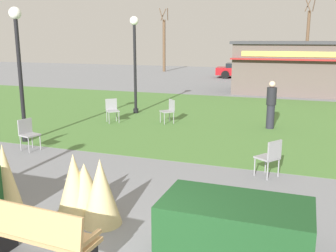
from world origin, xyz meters
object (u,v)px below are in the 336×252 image
Objects in this scene: cafe_chair_east at (112,108)px; lamppost_far at (135,53)px; tree_right_bg at (164,44)px; cafe_chair_west at (28,132)px; person_strolling at (271,105)px; park_bench at (39,234)px; lamppost_mid at (19,59)px; parked_car_west_slot at (242,70)px; cafe_chair_north at (270,155)px; cafe_chair_center at (169,109)px; food_kiosk at (330,68)px; tree_left_bg at (307,41)px.

lamppost_far is at bearing 87.87° from cafe_chair_east.
lamppost_far is 21.99m from tree_right_bg.
tree_right_bg is (-6.02, 27.19, 2.11)m from cafe_chair_west.
park_bench is at bearing 108.27° from person_strolling.
cafe_chair_west is (-0.54, -6.20, -2.02)m from lamppost_far.
parked_car_west_slot is (3.03, 22.46, -1.90)m from lamppost_mid.
lamppost_mid reaches higher than cafe_chair_north.
person_strolling reaches higher than cafe_chair_east.
cafe_chair_center is at bearing -34.46° from lamppost_far.
person_strolling is at bearing -10.31° from lamppost_far.
park_bench is 11.65m from lamppost_far.
cafe_chair_west is 5.45m from cafe_chair_center.
food_kiosk is 14.76m from tree_left_bg.
person_strolling is (5.80, 0.96, 0.33)m from cafe_chair_east.
lamppost_far is 6.54m from cafe_chair_west.
lamppost_far reaches higher than person_strolling.
lamppost_mid is 4.53× the size of cafe_chair_north.
tree_left_bg is at bearing 10.36° from tree_right_bg.
lamppost_far is at bearing 85.06° from cafe_chair_west.
cafe_chair_center is at bearing 99.03° from park_bench.
food_kiosk is 17.28m from cafe_chair_west.
cafe_chair_north is 30.08m from tree_right_bg.
food_kiosk reaches higher than parked_car_west_slot.
tree_right_bg is at bearing -30.12° from person_strolling.
tree_right_bg is (-8.31, 3.98, 2.00)m from parked_car_west_slot.
food_kiosk is 15.09m from cafe_chair_north.
cafe_chair_west is 27.92m from tree_right_bg.
person_strolling is 0.28× the size of tree_right_bg.
person_strolling is at bearing 39.49° from cafe_chair_west.
lamppost_mid is 1.00× the size of lamppost_far.
cafe_chair_center is 3.73m from person_strolling.
food_kiosk is at bearing 60.24° from cafe_chair_west.
food_kiosk is at bearing 56.82° from lamppost_mid.
park_bench is at bearing -67.91° from cafe_chair_east.
cafe_chair_center is at bearing -100.37° from tree_left_bg.
cafe_chair_north is at bearing 0.26° from cafe_chair_west.
tree_right_bg is (-5.28, 26.44, 0.09)m from lamppost_mid.
cafe_chair_north is at bearing -64.83° from tree_right_bg.
lamppost_far reaches higher than cafe_chair_east.
cafe_chair_east is at bearing -74.25° from tree_right_bg.
cafe_chair_center is at bearing -120.53° from food_kiosk.
tree_left_bg is (-1.46, 14.61, 1.46)m from food_kiosk.
tree_left_bg is (3.02, 34.29, 2.49)m from park_bench.
cafe_chair_east is at bearing 70.79° from lamppost_mid.
person_strolling is at bearing 32.22° from lamppost_mid.
lamppost_far is 4.53× the size of cafe_chair_west.
person_strolling is at bearing -91.97° from tree_left_bg.
cafe_chair_east is (-0.07, -2.00, -2.02)m from lamppost_far.
park_bench is at bearing -72.02° from lamppost_far.
cafe_chair_west is 23.32m from parked_car_west_slot.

